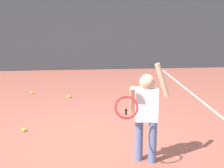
% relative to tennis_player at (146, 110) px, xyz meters
% --- Properties ---
extents(ground_plane, '(20.00, 20.00, 0.00)m').
position_rel_tennis_player_xyz_m(ground_plane, '(-0.72, 0.79, -0.73)').
color(ground_plane, '#9E5142').
extents(court_line_sideline, '(0.05, 9.00, 0.00)m').
position_rel_tennis_player_xyz_m(court_line_sideline, '(1.80, 1.79, -0.72)').
color(court_line_sideline, white).
rests_on(court_line_sideline, ground).
extents(back_fence_windscreen, '(12.36, 0.08, 2.99)m').
position_rel_tennis_player_xyz_m(back_fence_windscreen, '(-0.72, 6.71, 0.77)').
color(back_fence_windscreen, '#383D42').
rests_on(back_fence_windscreen, ground).
extents(fence_post_1, '(0.09, 0.09, 3.14)m').
position_rel_tennis_player_xyz_m(fence_post_1, '(-0.72, 6.77, 0.84)').
color(fence_post_1, slate).
rests_on(fence_post_1, ground).
extents(tennis_player, '(0.77, 0.57, 1.35)m').
position_rel_tennis_player_xyz_m(tennis_player, '(0.00, 0.00, 0.00)').
color(tennis_player, slate).
rests_on(tennis_player, ground).
extents(tennis_ball_0, '(0.07, 0.07, 0.07)m').
position_rel_tennis_player_xyz_m(tennis_ball_0, '(-1.13, 3.28, -0.69)').
color(tennis_ball_0, '#CCE033').
rests_on(tennis_ball_0, ground).
extents(tennis_ball_3, '(0.07, 0.07, 0.07)m').
position_rel_tennis_player_xyz_m(tennis_ball_3, '(-1.81, 1.26, -0.69)').
color(tennis_ball_3, '#CCE033').
rests_on(tennis_ball_3, ground).
extents(tennis_ball_5, '(0.07, 0.07, 0.07)m').
position_rel_tennis_player_xyz_m(tennis_ball_5, '(-2.03, 3.70, -0.69)').
color(tennis_ball_5, '#CCE033').
rests_on(tennis_ball_5, ground).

